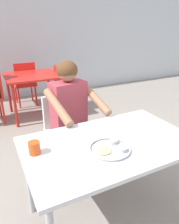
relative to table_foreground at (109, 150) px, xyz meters
name	(u,v)px	position (x,y,z in m)	size (l,w,h in m)	color
ground_plane	(111,219)	(0.02, -0.04, -0.68)	(12.00, 12.00, 0.05)	gray
back_wall	(15,14)	(0.02, 3.65, 1.05)	(12.00, 0.12, 3.40)	silver
table_foreground	(109,150)	(0.00, 0.00, 0.00)	(1.25, 0.77, 0.73)	silver
thali_tray	(110,148)	(-0.05, -0.09, 0.08)	(0.29, 0.29, 0.03)	#B7BABF
drinking_cup	(34,147)	(-0.53, 0.09, 0.12)	(0.08, 0.08, 0.09)	#D84C19
chair_foreground	(64,126)	(-0.04, 0.87, -0.18)	(0.45, 0.46, 0.81)	silver
diner_foreground	(73,112)	(-0.02, 0.66, 0.06)	(0.54, 0.59, 1.21)	black
table_background_red	(32,80)	(-0.03, 2.43, -0.01)	(0.87, 0.82, 0.74)	red
chair_red_right	(65,85)	(0.57, 2.45, -0.17)	(0.46, 0.45, 0.83)	red
chair_red_far	(25,81)	(-0.06, 2.99, -0.16)	(0.41, 0.45, 0.86)	red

